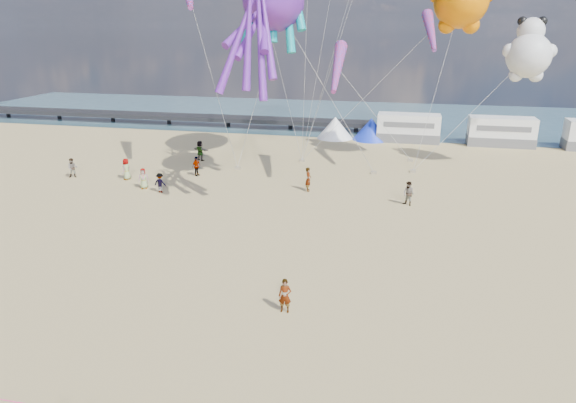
# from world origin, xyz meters

# --- Properties ---
(ground) EXTENTS (120.00, 120.00, 0.00)m
(ground) POSITION_xyz_m (0.00, 0.00, 0.00)
(ground) COLOR tan
(ground) RESTS_ON ground
(water) EXTENTS (120.00, 120.00, 0.00)m
(water) POSITION_xyz_m (0.00, 55.00, 0.02)
(water) COLOR #335562
(water) RESTS_ON ground
(pier) EXTENTS (60.00, 3.00, 0.50)m
(pier) POSITION_xyz_m (-28.00, 44.00, 1.00)
(pier) COLOR black
(pier) RESTS_ON ground
(motorhome_0) EXTENTS (6.60, 2.50, 3.00)m
(motorhome_0) POSITION_xyz_m (6.00, 40.00, 1.50)
(motorhome_0) COLOR silver
(motorhome_0) RESTS_ON ground
(motorhome_1) EXTENTS (6.60, 2.50, 3.00)m
(motorhome_1) POSITION_xyz_m (15.50, 40.00, 1.50)
(motorhome_1) COLOR silver
(motorhome_1) RESTS_ON ground
(tent_white) EXTENTS (4.00, 4.00, 2.40)m
(tent_white) POSITION_xyz_m (-2.00, 40.00, 1.20)
(tent_white) COLOR white
(tent_white) RESTS_ON ground
(tent_blue) EXTENTS (4.00, 4.00, 2.40)m
(tent_blue) POSITION_xyz_m (2.00, 40.00, 1.20)
(tent_blue) COLOR #1933CC
(tent_blue) RESTS_ON ground
(standing_person) EXTENTS (0.58, 0.38, 1.58)m
(standing_person) POSITION_xyz_m (0.87, 2.64, 0.79)
(standing_person) COLOR tan
(standing_person) RESTS_ON ground
(beachgoer_0) EXTENTS (0.70, 0.59, 1.62)m
(beachgoer_0) POSITION_xyz_m (-13.92, 17.95, 0.81)
(beachgoer_0) COLOR #7F6659
(beachgoer_0) RESTS_ON ground
(beachgoer_1) EXTENTS (0.94, 0.81, 1.64)m
(beachgoer_1) POSITION_xyz_m (-21.14, 19.48, 0.82)
(beachgoer_1) COLOR #7F6659
(beachgoer_1) RESTS_ON ground
(beachgoer_2) EXTENTS (0.79, 0.65, 1.52)m
(beachgoer_2) POSITION_xyz_m (-12.20, 17.29, 0.76)
(beachgoer_2) COLOR #7F6659
(beachgoer_2) RESTS_ON ground
(beachgoer_3) EXTENTS (0.93, 1.22, 1.66)m
(beachgoer_3) POSITION_xyz_m (-11.29, 22.20, 0.83)
(beachgoer_3) COLOR #7F6659
(beachgoer_3) RESTS_ON ground
(beachgoer_4) EXTENTS (1.19, 0.81, 1.87)m
(beachgoer_4) POSITION_xyz_m (-12.94, 27.17, 0.94)
(beachgoer_4) COLOR #7F6659
(beachgoer_4) RESTS_ON ground
(beachgoer_5) EXTENTS (0.80, 1.78, 1.85)m
(beachgoer_5) POSITION_xyz_m (-1.34, 20.13, 0.93)
(beachgoer_5) COLOR #7F6659
(beachgoer_5) RESTS_ON ground
(beachgoer_6) EXTENTS (0.51, 0.70, 1.76)m
(beachgoer_6) POSITION_xyz_m (-16.47, 19.94, 0.88)
(beachgoer_6) COLOR #7F6659
(beachgoer_6) RESTS_ON ground
(beachgoer_7) EXTENTS (1.01, 0.93, 1.73)m
(beachgoer_7) POSITION_xyz_m (6.12, 18.37, 0.87)
(beachgoer_7) COLOR #7F6659
(beachgoer_7) RESTS_ON ground
(sandbag_a) EXTENTS (0.50, 0.35, 0.22)m
(sandbag_a) POSITION_xyz_m (-8.57, 24.93, 0.11)
(sandbag_a) COLOR gray
(sandbag_a) RESTS_ON ground
(sandbag_b) EXTENTS (0.50, 0.35, 0.22)m
(sandbag_b) POSITION_xyz_m (3.25, 26.09, 0.11)
(sandbag_b) COLOR gray
(sandbag_b) RESTS_ON ground
(sandbag_c) EXTENTS (0.50, 0.35, 0.22)m
(sandbag_c) POSITION_xyz_m (6.54, 27.33, 0.11)
(sandbag_c) COLOR gray
(sandbag_c) RESTS_ON ground
(sandbag_d) EXTENTS (0.50, 0.35, 0.22)m
(sandbag_d) POSITION_xyz_m (6.31, 31.14, 0.11)
(sandbag_d) COLOR gray
(sandbag_d) RESTS_ON ground
(sandbag_e) EXTENTS (0.50, 0.35, 0.22)m
(sandbag_e) POSITION_xyz_m (-3.54, 28.72, 0.11)
(sandbag_e) COLOR gray
(sandbag_e) RESTS_ON ground
(kite_octopus_purple) EXTENTS (4.25, 9.27, 10.44)m
(kite_octopus_purple) POSITION_xyz_m (-3.84, 19.74, 13.60)
(kite_octopus_purple) COLOR #5D1F92
(kite_panda) EXTENTS (5.35, 5.20, 5.98)m
(kite_panda) POSITION_xyz_m (14.85, 29.13, 9.72)
(kite_panda) COLOR silver
(kite_teddy_orange) EXTENTS (6.48, 6.28, 7.42)m
(kite_teddy_orange) POSITION_xyz_m (9.23, 29.06, 13.91)
(kite_teddy_orange) COLOR orange
(windsock_mid) EXTENTS (1.34, 6.74, 6.70)m
(windsock_mid) POSITION_xyz_m (0.36, 22.25, 9.07)
(windsock_mid) COLOR red
(windsock_right) EXTENTS (1.55, 5.50, 5.43)m
(windsock_right) POSITION_xyz_m (6.94, 25.62, 11.59)
(windsock_right) COLOR red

